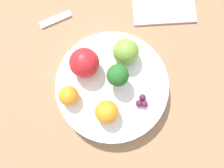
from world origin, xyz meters
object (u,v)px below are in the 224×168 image
(apple_red, at_px, (84,63))
(orange_back, at_px, (107,112))
(bowl, at_px, (112,86))
(apple_green, at_px, (125,51))
(broccoli, at_px, (118,76))
(orange_front, at_px, (69,96))
(grape_cluster, at_px, (142,102))
(spoon, at_px, (56,19))

(apple_red, xyz_separation_m, orange_back, (0.08, -0.07, -0.01))
(bowl, distance_m, apple_green, 0.09)
(broccoli, xyz_separation_m, orange_front, (-0.08, -0.08, -0.02))
(apple_red, height_order, grape_cluster, apple_red)
(orange_back, bearing_deg, broccoli, 96.85)
(apple_red, relative_size, grape_cluster, 2.47)
(broccoli, height_order, grape_cluster, broccoli)
(orange_front, height_order, grape_cluster, orange_front)
(orange_front, bearing_deg, broccoli, 44.64)
(orange_back, xyz_separation_m, grape_cluster, (0.06, 0.05, -0.02))
(bowl, xyz_separation_m, grape_cluster, (0.07, -0.01, 0.03))
(broccoli, height_order, orange_front, broccoli)
(orange_back, bearing_deg, apple_red, 138.58)
(bowl, bearing_deg, orange_front, -139.56)
(spoon, bearing_deg, apple_red, -34.05)
(apple_red, distance_m, apple_green, 0.09)
(apple_green, xyz_separation_m, orange_front, (-0.07, -0.13, -0.01))
(bowl, xyz_separation_m, orange_back, (0.01, -0.06, 0.04))
(broccoli, distance_m, orange_back, 0.08)
(bowl, relative_size, orange_back, 5.10)
(bowl, relative_size, apple_green, 4.44)
(apple_red, xyz_separation_m, spoon, (-0.13, 0.09, -0.07))
(apple_red, distance_m, orange_back, 0.11)
(apple_red, relative_size, orange_front, 1.52)
(bowl, bearing_deg, grape_cluster, -7.83)
(bowl, bearing_deg, apple_green, 91.75)
(apple_green, bearing_deg, orange_front, -117.38)
(grape_cluster, distance_m, spoon, 0.30)
(apple_green, bearing_deg, spoon, 171.62)
(orange_front, height_order, spoon, orange_front)
(apple_red, distance_m, orange_front, 0.08)
(bowl, bearing_deg, spoon, 152.91)
(broccoli, bearing_deg, grape_cluster, -20.60)
(spoon, bearing_deg, apple_green, -8.38)
(orange_back, bearing_deg, grape_cluster, 40.36)
(bowl, distance_m, spoon, 0.22)
(orange_back, bearing_deg, apple_green, 97.31)
(orange_back, bearing_deg, bowl, 103.88)
(bowl, relative_size, spoon, 3.49)
(broccoli, distance_m, apple_red, 0.08)
(bowl, xyz_separation_m, broccoli, (0.01, 0.02, 0.06))
(bowl, height_order, apple_red, apple_red)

